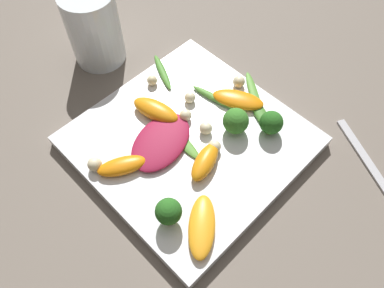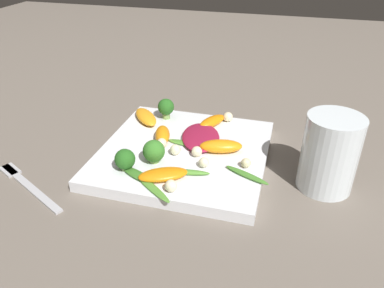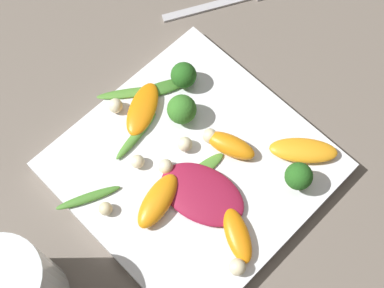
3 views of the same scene
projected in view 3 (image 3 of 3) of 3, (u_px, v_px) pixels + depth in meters
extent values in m
plane|color=#6B6056|center=(193.00, 170.00, 0.63)|extent=(2.40, 2.40, 0.00)
cube|color=white|center=(193.00, 167.00, 0.62)|extent=(0.27, 0.27, 0.02)
cylinder|color=white|center=(16.00, 287.00, 0.52)|extent=(0.08, 0.08, 0.12)
cube|color=#B2B2B7|center=(222.00, 2.00, 0.73)|extent=(0.16, 0.09, 0.01)
ellipsoid|color=maroon|center=(202.00, 194.00, 0.59)|extent=(0.09, 0.11, 0.01)
ellipsoid|color=orange|center=(303.00, 150.00, 0.61)|extent=(0.07, 0.08, 0.01)
ellipsoid|color=orange|center=(158.00, 201.00, 0.59)|extent=(0.08, 0.05, 0.02)
ellipsoid|color=orange|center=(231.00, 145.00, 0.61)|extent=(0.04, 0.06, 0.02)
ellipsoid|color=orange|center=(237.00, 235.00, 0.57)|extent=(0.05, 0.07, 0.02)
ellipsoid|color=orange|center=(143.00, 109.00, 0.64)|extent=(0.08, 0.06, 0.01)
cylinder|color=#84AD5B|center=(182.00, 115.00, 0.63)|extent=(0.01, 0.01, 0.01)
sphere|color=#387A28|center=(182.00, 109.00, 0.62)|extent=(0.03, 0.03, 0.03)
cylinder|color=#7A9E51|center=(296.00, 181.00, 0.60)|extent=(0.01, 0.01, 0.02)
sphere|color=#26601E|center=(299.00, 176.00, 0.58)|extent=(0.03, 0.03, 0.03)
cylinder|color=#7A9E51|center=(184.00, 81.00, 0.65)|extent=(0.01, 0.01, 0.01)
sphere|color=#26601E|center=(184.00, 75.00, 0.64)|extent=(0.03, 0.03, 0.03)
ellipsoid|color=#518E33|center=(136.00, 136.00, 0.62)|extent=(0.07, 0.02, 0.01)
ellipsoid|color=#518E33|center=(132.00, 93.00, 0.65)|extent=(0.08, 0.06, 0.00)
ellipsoid|color=#518E33|center=(204.00, 168.00, 0.61)|extent=(0.07, 0.02, 0.00)
ellipsoid|color=#47842D|center=(88.00, 198.00, 0.60)|extent=(0.07, 0.04, 0.01)
ellipsoid|color=#3D7528|center=(163.00, 88.00, 0.65)|extent=(0.07, 0.04, 0.01)
sphere|color=beige|center=(237.00, 267.00, 0.56)|extent=(0.02, 0.02, 0.02)
sphere|color=beige|center=(115.00, 106.00, 0.64)|extent=(0.02, 0.02, 0.02)
sphere|color=beige|center=(138.00, 162.00, 0.61)|extent=(0.02, 0.02, 0.02)
sphere|color=beige|center=(166.00, 166.00, 0.60)|extent=(0.02, 0.02, 0.02)
sphere|color=beige|center=(185.00, 144.00, 0.62)|extent=(0.02, 0.02, 0.02)
sphere|color=beige|center=(210.00, 136.00, 0.62)|extent=(0.02, 0.02, 0.02)
sphere|color=beige|center=(106.00, 209.00, 0.59)|extent=(0.02, 0.02, 0.02)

